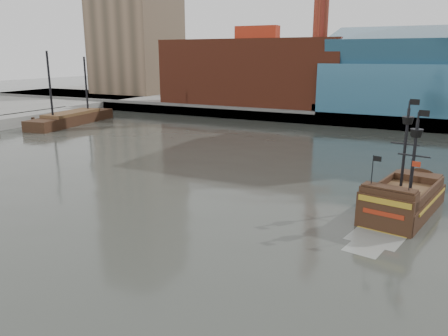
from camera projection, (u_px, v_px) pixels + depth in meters
The scene contains 6 objects.
ground at pixel (153, 246), 32.09m from camera, with size 400.00×400.00×0.00m, color #292C26.
promenade_far at pixel (366, 106), 111.34m from camera, with size 220.00×60.00×2.00m, color slate.
seawall at pixel (340, 119), 85.77m from camera, with size 220.00×1.00×2.60m, color #4C4C49.
skyline at pixel (393, 4), 96.73m from camera, with size 149.00×45.00×62.00m.
pirate_ship at pixel (403, 203), 38.47m from camera, with size 6.78×14.75×10.64m.
docked_vessel at pixel (72, 119), 88.24m from camera, with size 8.11×22.58×15.03m.
Camera 1 is at (18.02, -24.08, 13.61)m, focal length 35.00 mm.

